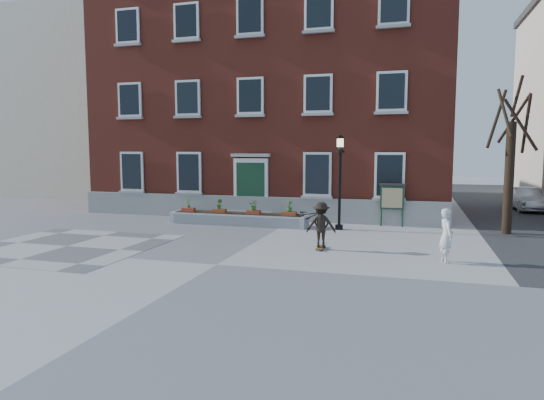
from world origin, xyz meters
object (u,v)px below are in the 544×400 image
(lamp_post, at_px, (340,169))
(skateboarder, at_px, (321,225))
(bystander, at_px, (446,235))
(parked_car, at_px, (527,199))
(notice_board, at_px, (392,198))
(bicycle, at_px, (308,217))

(lamp_post, distance_m, skateboarder, 4.49)
(bystander, bearing_deg, parked_car, -38.62)
(lamp_post, xyz_separation_m, notice_board, (2.06, 1.41, -1.28))
(bicycle, distance_m, lamp_post, 2.45)
(bicycle, bearing_deg, parked_car, -41.66)
(bicycle, height_order, notice_board, notice_board)
(parked_car, height_order, bystander, bystander)
(lamp_post, relative_size, skateboarder, 2.47)
(lamp_post, height_order, skateboarder, lamp_post)
(parked_car, relative_size, lamp_post, 0.96)
(parked_car, distance_m, notice_board, 10.30)
(bystander, bearing_deg, skateboarder, 59.07)
(bicycle, xyz_separation_m, bystander, (5.23, -4.97, 0.33))
(parked_car, bearing_deg, lamp_post, -137.51)
(bystander, bearing_deg, bicycle, 27.20)
(bicycle, distance_m, parked_car, 13.66)
(bicycle, height_order, bystander, bystander)
(notice_board, relative_size, skateboarder, 1.18)
(skateboarder, bearing_deg, lamp_post, 90.22)
(skateboarder, bearing_deg, parked_car, 56.34)
(notice_board, height_order, skateboarder, notice_board)
(bicycle, height_order, parked_car, parked_car)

